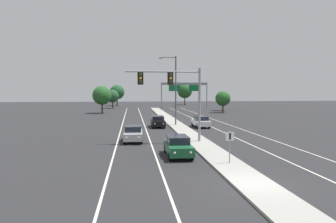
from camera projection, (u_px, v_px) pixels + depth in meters
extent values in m
plane|color=#28282B|center=(253.00, 185.00, 16.50)|extent=(260.00, 260.00, 0.00)
cube|color=#9E9B93|center=(190.00, 135.00, 34.32)|extent=(2.40, 110.00, 0.15)
cube|color=silver|center=(146.00, 129.00, 40.71)|extent=(0.14, 100.00, 0.01)
cube|color=silver|center=(214.00, 128.00, 41.82)|extent=(0.14, 100.00, 0.01)
cube|color=silver|center=(121.00, 129.00, 40.32)|extent=(0.14, 100.00, 0.01)
cube|color=silver|center=(237.00, 128.00, 42.20)|extent=(0.14, 100.00, 0.01)
cylinder|color=gray|center=(199.00, 105.00, 29.82)|extent=(0.24, 0.24, 7.20)
cylinder|color=gray|center=(163.00, 72.00, 29.18)|extent=(7.21, 0.16, 0.16)
cube|color=black|center=(170.00, 79.00, 29.35)|extent=(0.56, 0.06, 1.20)
cube|color=#38330F|center=(170.00, 79.00, 29.31)|extent=(0.32, 0.32, 1.00)
sphere|color=#282828|center=(171.00, 75.00, 29.12)|extent=(0.22, 0.22, 0.22)
sphere|color=#F2A819|center=(171.00, 78.00, 29.14)|extent=(0.22, 0.22, 0.22)
sphere|color=#282828|center=(171.00, 82.00, 29.16)|extent=(0.22, 0.22, 0.22)
cube|color=black|center=(140.00, 78.00, 29.01)|extent=(0.56, 0.06, 1.20)
cube|color=#38330F|center=(140.00, 78.00, 28.97)|extent=(0.32, 0.32, 1.00)
sphere|color=#282828|center=(140.00, 75.00, 28.78)|extent=(0.22, 0.22, 0.22)
sphere|color=#F2A819|center=(141.00, 78.00, 28.80)|extent=(0.22, 0.22, 0.22)
sphere|color=#282828|center=(141.00, 82.00, 28.82)|extent=(0.22, 0.22, 0.22)
cylinder|color=gray|center=(230.00, 147.00, 20.88)|extent=(0.08, 0.08, 2.20)
cube|color=white|center=(230.00, 136.00, 20.80)|extent=(0.60, 0.03, 0.60)
cube|color=black|center=(230.00, 136.00, 20.78)|extent=(0.12, 0.01, 0.44)
cylinder|color=#4C4C51|center=(176.00, 91.00, 44.38)|extent=(0.20, 0.20, 10.00)
cylinder|color=#4C4C51|center=(168.00, 57.00, 43.92)|extent=(2.20, 0.12, 0.12)
cube|color=#B7B7B2|center=(161.00, 58.00, 43.80)|extent=(0.56, 0.28, 0.20)
cube|color=#195633|center=(178.00, 148.00, 23.71)|extent=(1.82, 4.41, 0.70)
cube|color=black|center=(178.00, 139.00, 23.88)|extent=(1.59, 2.38, 0.56)
sphere|color=#EAE5C6|center=(191.00, 153.00, 21.61)|extent=(0.18, 0.18, 0.18)
sphere|color=#EAE5C6|center=(175.00, 153.00, 21.47)|extent=(0.18, 0.18, 0.18)
cylinder|color=black|center=(192.00, 156.00, 22.34)|extent=(0.22, 0.64, 0.64)
cylinder|color=black|center=(170.00, 157.00, 22.15)|extent=(0.22, 0.64, 0.64)
cylinder|color=black|center=(185.00, 148.00, 25.31)|extent=(0.22, 0.64, 0.64)
cylinder|color=black|center=(166.00, 149.00, 25.12)|extent=(0.22, 0.64, 0.64)
cube|color=#B7B7BC|center=(133.00, 135.00, 30.63)|extent=(1.90, 4.44, 0.70)
cube|color=black|center=(133.00, 128.00, 30.81)|extent=(1.64, 2.41, 0.56)
sphere|color=#EAE5C6|center=(139.00, 138.00, 28.52)|extent=(0.18, 0.18, 0.18)
sphere|color=#EAE5C6|center=(127.00, 138.00, 28.41)|extent=(0.18, 0.18, 0.18)
cylinder|color=black|center=(141.00, 141.00, 29.24)|extent=(0.23, 0.64, 0.64)
cylinder|color=black|center=(125.00, 141.00, 29.09)|extent=(0.23, 0.64, 0.64)
cylinder|color=black|center=(141.00, 136.00, 32.22)|extent=(0.23, 0.64, 0.64)
cylinder|color=black|center=(126.00, 136.00, 32.07)|extent=(0.23, 0.64, 0.64)
cube|color=black|center=(158.00, 122.00, 42.71)|extent=(1.84, 4.42, 0.70)
cube|color=black|center=(158.00, 118.00, 42.88)|extent=(1.61, 2.39, 0.56)
sphere|color=#EAE5C6|center=(163.00, 124.00, 40.60)|extent=(0.18, 0.18, 0.18)
sphere|color=#EAE5C6|center=(155.00, 124.00, 40.48)|extent=(0.18, 0.18, 0.18)
cylinder|color=black|center=(165.00, 126.00, 41.33)|extent=(0.23, 0.64, 0.64)
cylinder|color=black|center=(153.00, 126.00, 41.16)|extent=(0.23, 0.64, 0.64)
cylinder|color=black|center=(163.00, 124.00, 44.31)|extent=(0.23, 0.64, 0.64)
cylinder|color=black|center=(152.00, 124.00, 44.13)|extent=(0.23, 0.64, 0.64)
cube|color=silver|center=(201.00, 123.00, 42.55)|extent=(1.92, 4.45, 0.70)
cube|color=black|center=(201.00, 118.00, 42.29)|extent=(1.65, 2.42, 0.56)
sphere|color=#EAE5C6|center=(193.00, 121.00, 44.61)|extent=(0.18, 0.18, 0.18)
sphere|color=#EAE5C6|center=(201.00, 121.00, 44.78)|extent=(0.18, 0.18, 0.18)
cylinder|color=black|center=(193.00, 124.00, 43.94)|extent=(0.24, 0.65, 0.64)
cylinder|color=black|center=(203.00, 124.00, 44.17)|extent=(0.24, 0.65, 0.64)
cylinder|color=black|center=(198.00, 126.00, 40.98)|extent=(0.24, 0.65, 0.64)
cylinder|color=black|center=(209.00, 126.00, 41.21)|extent=(0.24, 0.65, 0.64)
cylinder|color=gray|center=(161.00, 96.00, 84.96)|extent=(0.28, 0.28, 7.50)
cylinder|color=gray|center=(207.00, 96.00, 86.48)|extent=(0.28, 0.28, 7.50)
cube|color=gray|center=(184.00, 84.00, 85.49)|extent=(13.00, 0.36, 0.70)
cube|color=#0F6033|center=(174.00, 88.00, 85.04)|extent=(3.20, 0.08, 1.70)
cube|color=#0F6033|center=(194.00, 88.00, 85.71)|extent=(3.20, 0.08, 1.70)
cylinder|color=#4C3823|center=(113.00, 105.00, 88.72)|extent=(0.36, 0.36, 2.06)
sphere|color=#1E4C28|center=(113.00, 96.00, 88.55)|extent=(3.77, 3.77, 3.77)
cylinder|color=#4C3823|center=(185.00, 101.00, 110.54)|extent=(0.36, 0.36, 2.95)
sphere|color=#235623|center=(185.00, 91.00, 110.29)|extent=(5.40, 5.40, 5.40)
cylinder|color=#4C3823|center=(117.00, 102.00, 103.79)|extent=(0.36, 0.36, 2.70)
sphere|color=#1E4C28|center=(117.00, 92.00, 103.57)|extent=(4.93, 4.93, 4.93)
cylinder|color=#4C3823|center=(223.00, 107.00, 78.42)|extent=(0.36, 0.36, 1.91)
sphere|color=#1E4C28|center=(223.00, 98.00, 78.26)|extent=(3.50, 3.50, 3.50)
cylinder|color=#4C3823|center=(223.00, 109.00, 71.09)|extent=(0.36, 0.36, 1.92)
sphere|color=#235623|center=(223.00, 98.00, 70.93)|extent=(3.51, 3.51, 3.51)
cylinder|color=#4C3823|center=(102.00, 108.00, 69.19)|extent=(0.36, 0.36, 2.36)
sphere|color=#235623|center=(102.00, 95.00, 69.00)|extent=(4.31, 4.31, 4.31)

